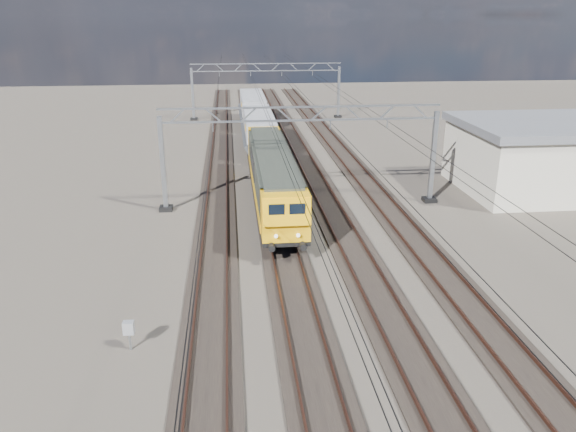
{
  "coord_description": "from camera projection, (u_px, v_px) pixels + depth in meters",
  "views": [
    {
      "loc": [
        -4.83,
        -33.81,
        12.92
      ],
      "look_at": [
        -1.82,
        -4.7,
        2.4
      ],
      "focal_mm": 35.0,
      "sensor_mm": 36.0,
      "label": 1
    }
  ],
  "objects": [
    {
      "name": "locomotive",
      "position": [
        272.0,
        175.0,
        39.44
      ],
      "size": [
        2.76,
        21.1,
        3.62
      ],
      "color": "black",
      "rests_on": "ground"
    },
    {
      "name": "catenary_gantry_mid",
      "position": [
        301.0,
        153.0,
        38.91
      ],
      "size": [
        19.9,
        0.9,
        7.11
      ],
      "color": "gray",
      "rests_on": "ground"
    },
    {
      "name": "catenary_gantry_far",
      "position": [
        266.0,
        89.0,
        72.61
      ],
      "size": [
        19.9,
        0.9,
        7.11
      ],
      "color": "gray",
      "rests_on": "ground"
    },
    {
      "name": "trackside_cabinet",
      "position": [
        129.0,
        329.0,
        22.63
      ],
      "size": [
        0.44,
        0.33,
        1.3
      ],
      "rotation": [
        0.0,
        0.0,
        -0.02
      ],
      "color": "gray",
      "rests_on": "ground"
    },
    {
      "name": "hopper_wagon_mid",
      "position": [
        253.0,
        106.0,
        69.33
      ],
      "size": [
        3.38,
        13.0,
        3.25
      ],
      "color": "black",
      "rests_on": "ground"
    },
    {
      "name": "track_outer_west",
      "position": [
        215.0,
        228.0,
        35.89
      ],
      "size": [
        2.6,
        140.0,
        0.3
      ],
      "color": "black",
      "rests_on": "ground"
    },
    {
      "name": "overhead_wires",
      "position": [
        295.0,
        116.0,
        42.03
      ],
      "size": [
        12.03,
        140.0,
        0.53
      ],
      "color": "black",
      "rests_on": "ground"
    },
    {
      "name": "track_outer_east",
      "position": [
        398.0,
        221.0,
        37.05
      ],
      "size": [
        2.6,
        140.0,
        0.3
      ],
      "color": "black",
      "rests_on": "ground"
    },
    {
      "name": "ground",
      "position": [
        308.0,
        225.0,
        36.49
      ],
      "size": [
        160.0,
        160.0,
        0.0
      ],
      "primitive_type": "plane",
      "color": "black",
      "rests_on": "ground"
    },
    {
      "name": "track_loco",
      "position": [
        278.0,
        226.0,
        36.27
      ],
      "size": [
        2.6,
        140.0,
        0.3
      ],
      "color": "black",
      "rests_on": "ground"
    },
    {
      "name": "hopper_wagon_lead",
      "position": [
        259.0,
        128.0,
        56.03
      ],
      "size": [
        3.38,
        13.0,
        3.25
      ],
      "color": "black",
      "rests_on": "ground"
    },
    {
      "name": "track_inner_east",
      "position": [
        339.0,
        223.0,
        36.66
      ],
      "size": [
        2.6,
        140.0,
        0.3
      ],
      "color": "black",
      "rests_on": "ground"
    }
  ]
}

